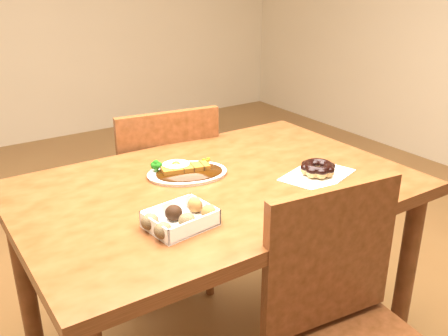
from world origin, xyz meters
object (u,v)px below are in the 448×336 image
pon_de_ring (318,169)px  katsu_curry_plate (186,171)px  chair_far (162,195)px  donut_box (180,218)px  table (217,211)px

pon_de_ring → katsu_curry_plate: bearing=145.6°
chair_far → donut_box: 0.83m
table → pon_de_ring: bearing=-23.4°
donut_box → pon_de_ring: size_ratio=0.74×
table → donut_box: (-0.23, -0.18, 0.12)m
chair_far → donut_box: size_ratio=4.39×
table → katsu_curry_plate: katsu_curry_plate is taller
chair_far → pon_de_ring: (0.23, -0.67, 0.29)m
pon_de_ring → donut_box: bearing=-174.8°
table → katsu_curry_plate: bearing=113.6°
chair_far → pon_de_ring: chair_far is taller
katsu_curry_plate → donut_box: size_ratio=1.48×
katsu_curry_plate → donut_box: bearing=-121.9°
donut_box → pon_de_ring: bearing=5.2°
table → chair_far: size_ratio=1.38×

